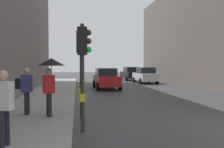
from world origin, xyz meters
name	(u,v)px	position (x,y,z in m)	size (l,w,h in m)	color
sidewalk_kerb	(44,102)	(-6.74, 6.00, 0.08)	(3.19, 40.00, 0.16)	gray
traffic_light_near_right	(82,56)	(-4.82, 2.26, 2.38)	(0.45, 0.34, 3.45)	#2D2D2D
traffic_light_near_left	(83,58)	(-4.82, 0.20, 2.27)	(0.43, 0.25, 3.29)	#2D2D2D
car_silver_hatchback	(145,75)	(2.43, 18.80, 0.88)	(2.12, 4.25, 1.76)	#BCBCC1
car_red_sedan	(106,79)	(-2.54, 13.36, 0.88)	(2.16, 4.27, 1.76)	red
car_dark_suv	(131,74)	(1.94, 24.02, 0.88)	(2.24, 4.31, 1.76)	black
pedestrian_with_umbrella	(51,71)	(-5.96, 1.92, 1.84)	(1.00, 1.00, 2.14)	black
pedestrian_with_grey_backpack	(26,88)	(-6.95, 2.38, 1.16)	(0.61, 0.36, 1.77)	black
pedestrian_with_black_backpack	(2,103)	(-6.73, -1.32, 1.16)	(0.65, 0.41, 1.77)	black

